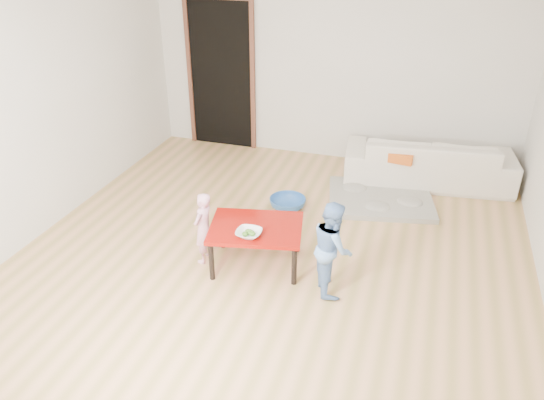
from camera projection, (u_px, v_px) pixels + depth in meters
The scene contains 13 objects.
floor at pixel (278, 247), 5.47m from camera, with size 5.00×5.00×0.01m, color #AC8B4A.
back_wall at pixel (334, 64), 6.96m from camera, with size 5.00×0.02×2.60m, color silver.
left_wall at pixel (50, 103), 5.53m from camera, with size 0.02×5.00×2.60m, color silver.
doorway at pixel (221, 76), 7.50m from camera, with size 1.02×0.08×2.11m, color brown, non-canonical shape.
sofa at pixel (428, 160), 6.69m from camera, with size 2.06×0.81×0.60m, color beige.
cushion at pixel (397, 153), 6.49m from camera, with size 0.45×0.40×0.12m, color #DA5C18.
red_table at pixel (256, 246), 5.10m from camera, with size 0.87×0.65×0.43m, color maroon, non-canonical shape.
bowl at pixel (249, 233), 4.83m from camera, with size 0.23×0.23×0.06m, color white.
broccoli at pixel (249, 234), 4.83m from camera, with size 0.12×0.12×0.06m, color #2D5919, non-canonical shape.
child_pink at pixel (203, 228), 5.09m from camera, with size 0.27×0.18×0.74m, color pink.
child_blue at pixel (332, 247), 4.66m from camera, with size 0.43×0.34×0.89m, color #638CE7.
basin at pixel (288, 203), 6.16m from camera, with size 0.42×0.42×0.13m, color #2A5BA1.
blanket at pixel (380, 199), 6.35m from camera, with size 1.21×1.01×0.06m, color #9E9A8B, non-canonical shape.
Camera 1 is at (1.33, -4.40, 3.01)m, focal length 35.00 mm.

